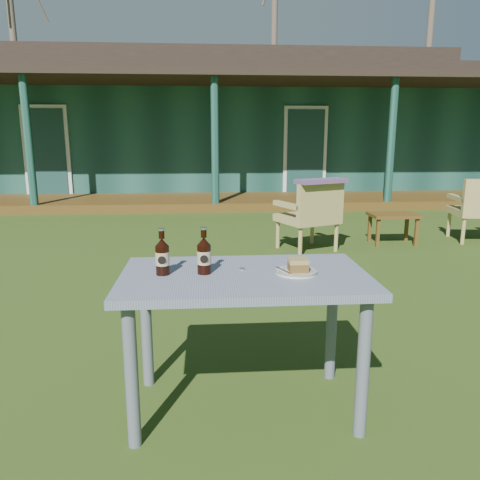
{
  "coord_description": "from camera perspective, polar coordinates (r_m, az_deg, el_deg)",
  "views": [
    {
      "loc": [
        -0.18,
        -3.77,
        1.37
      ],
      "look_at": [
        0.0,
        -1.3,
        0.82
      ],
      "focal_mm": 35.0,
      "sensor_mm": 36.0,
      "label": 1
    }
  ],
  "objects": [
    {
      "name": "armchair_left",
      "position": [
        5.67,
        8.69,
        3.31
      ],
      "size": [
        0.8,
        0.78,
        0.84
      ],
      "color": "tan",
      "rests_on": "ground"
    },
    {
      "name": "tree_mid",
      "position": [
        22.75,
        4.15,
        21.09
      ],
      "size": [
        0.28,
        0.28,
        9.5
      ],
      "primitive_type": "cylinder",
      "color": "brown",
      "rests_on": "ground"
    },
    {
      "name": "cake_slice",
      "position": [
        2.28,
        7.08,
        -3.0
      ],
      "size": [
        0.09,
        0.09,
        0.06
      ],
      "color": "brown",
      "rests_on": "plate"
    },
    {
      "name": "fork",
      "position": [
        2.28,
        5.31,
        -3.73
      ],
      "size": [
        0.06,
        0.13,
        0.0
      ],
      "primitive_type": "cube",
      "rotation": [
        0.0,
        0.0,
        0.39
      ],
      "color": "silver",
      "rests_on": "plate"
    },
    {
      "name": "cafe_table",
      "position": [
        2.31,
        0.55,
        -6.51
      ],
      "size": [
        1.2,
        0.7,
        0.72
      ],
      "color": "slate",
      "rests_on": "ground"
    },
    {
      "name": "plate",
      "position": [
        2.3,
        6.87,
        -3.81
      ],
      "size": [
        0.2,
        0.2,
        0.01
      ],
      "color": "silver",
      "rests_on": "cafe_table"
    },
    {
      "name": "tree_right",
      "position": [
        23.29,
        22.1,
        21.93
      ],
      "size": [
        0.28,
        0.28,
        11.0
      ],
      "primitive_type": "cylinder",
      "color": "brown",
      "rests_on": "ground"
    },
    {
      "name": "cola_bottle_near",
      "position": [
        2.26,
        -4.41,
        -1.86
      ],
      "size": [
        0.07,
        0.07,
        0.23
      ],
      "color": "black",
      "rests_on": "cafe_table"
    },
    {
      "name": "bottle_cap",
      "position": [
        2.34,
        0.26,
        -3.56
      ],
      "size": [
        0.03,
        0.03,
        0.01
      ],
      "primitive_type": "cylinder",
      "color": "silver",
      "rests_on": "cafe_table"
    },
    {
      "name": "side_table",
      "position": [
        6.33,
        18.2,
        2.57
      ],
      "size": [
        0.6,
        0.4,
        0.4
      ],
      "color": "#533814",
      "rests_on": "ground"
    },
    {
      "name": "ground",
      "position": [
        4.02,
        -1.38,
        -7.41
      ],
      "size": [
        80.0,
        80.0,
        0.0
      ],
      "primitive_type": "plane",
      "color": "#334916"
    },
    {
      "name": "tree_left",
      "position": [
        22.99,
        -25.88,
        21.11
      ],
      "size": [
        0.28,
        0.28,
        10.5
      ],
      "primitive_type": "cylinder",
      "color": "brown",
      "rests_on": "ground"
    },
    {
      "name": "cola_bottle_far",
      "position": [
        2.27,
        -9.45,
        -1.96
      ],
      "size": [
        0.07,
        0.07,
        0.23
      ],
      "color": "black",
      "rests_on": "cafe_table"
    },
    {
      "name": "floral_throw",
      "position": [
        5.49,
        9.88,
        7.1
      ],
      "size": [
        0.66,
        0.45,
        0.05
      ],
      "primitive_type": "cube",
      "rotation": [
        0.0,
        0.0,
        3.55
      ],
      "color": "#634770",
      "rests_on": "armchair_left"
    },
    {
      "name": "pavilion",
      "position": [
        13.16,
        -3.53,
        13.58
      ],
      "size": [
        15.8,
        8.3,
        3.45
      ],
      "color": "#1B463B",
      "rests_on": "ground"
    }
  ]
}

